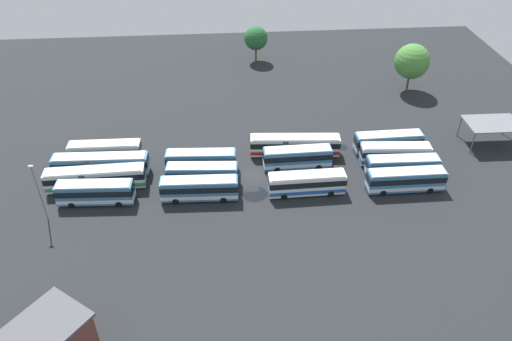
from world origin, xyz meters
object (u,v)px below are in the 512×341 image
Objects in this scene: bus_row2_slot0 at (307,183)px; tree_south_edge at (412,61)px; bus_row3_slot1 at (402,167)px; maintenance_shelter at (493,124)px; bus_row0_slot2 at (101,164)px; tree_northwest at (256,38)px; bus_row0_slot3 at (105,152)px; bus_row2_slot2 at (297,157)px; bus_row1_slot2 at (201,161)px; bus_row3_slot2 at (395,154)px; bus_row0_slot0 at (95,192)px; bus_row0_slot1 at (95,178)px; bus_row2_slot3 at (295,145)px; bus_row1_slot1 at (202,174)px; lamp_post_by_building at (39,191)px; bus_row1_slot0 at (199,188)px; bus_row3_slot3 at (388,142)px; bus_row3_slot0 at (406,180)px.

tree_south_edge is at bearing 50.67° from bus_row2_slot0.
maintenance_shelter is (18.12, 8.20, 2.05)m from bus_row3_slot1.
tree_northwest is (28.09, 42.45, 3.51)m from bus_row0_slot2.
tree_northwest is at bearing 134.08° from maintenance_shelter.
bus_row0_slot3 and bus_row3_slot1 have the same top height.
bus_row2_slot2 is 1.37× the size of tree_northwest.
bus_row1_slot2 is 0.99× the size of bus_row3_slot2.
bus_row0_slot0 is at bearing -151.03° from tree_south_edge.
bus_row0_slot1 is at bearing -93.50° from bus_row0_slot2.
bus_row1_slot1 is at bearing -155.47° from bus_row2_slot3.
bus_row0_slot2 is 12.51m from lamp_post_by_building.
bus_row0_slot3 is at bearing 144.41° from bus_row1_slot0.
bus_row0_slot1 is at bearing -174.53° from bus_row2_slot2.
bus_row1_slot0 is 16.07m from bus_row2_slot0.
bus_row2_slot0 is (31.59, -11.12, -0.00)m from bus_row0_slot3.
bus_row2_slot3 is at bearing 154.90° from bus_row3_slot1.
maintenance_shelter is (18.23, 1.06, 2.05)m from bus_row3_slot3.
bus_row1_slot1 is (15.61, 3.22, -0.00)m from bus_row0_slot0.
bus_row2_slot3 is 39.85m from lamp_post_by_building.
bus_row0_slot1 is 1.29× the size of bus_row2_slot0.
bus_row1_slot0 is 0.99× the size of bus_row2_slot0.
bus_row0_slot2 is at bearing 86.50° from bus_row0_slot1.
bus_row0_slot2 is 63.39m from tree_south_edge.
tree_south_edge is (58.02, 21.14, 4.53)m from bus_row0_slot3.
bus_row2_slot3 is at bearing 24.53° from bus_row1_slot1.
bus_row1_slot1 is at bearing -167.99° from bus_row3_slot3.
bus_row2_slot0 is 41.95m from tree_south_edge.
bus_row0_slot0 is 46.40m from bus_row3_slot0.
bus_row2_slot0 is 35.69m from maintenance_shelter.
bus_row0_slot1 is 16.41m from bus_row1_slot2.
bus_row1_slot1 is 23.16m from lamp_post_by_building.
bus_row3_slot0 is (46.39, -0.70, 0.00)m from bus_row0_slot0.
bus_row1_slot2 is at bearing 24.21° from bus_row0_slot0.
bus_row0_slot2 is at bearing 93.58° from bus_row0_slot0.
bus_row2_slot3 and bus_row3_slot1 have the same top height.
bus_row1_slot1 and bus_row2_slot2 have the same top height.
lamp_post_by_building reaches higher than bus_row1_slot1.
bus_row1_slot2 is at bearing 178.76° from bus_row2_slot2.
bus_row3_slot3 is 18.37m from maintenance_shelter.
bus_row0_slot1 is 9.57m from lamp_post_by_building.
bus_row0_slot2 is at bearing 174.67° from bus_row3_slot1.
lamp_post_by_building reaches higher than bus_row0_slot2.
bus_row0_slot3 and bus_row1_slot1 have the same top height.
bus_row1_slot1 is at bearing 11.64° from bus_row0_slot0.
bus_row3_slot2 is at bearing -1.08° from bus_row1_slot2.
bus_row2_slot2 is at bearing 179.08° from bus_row3_slot2.
bus_row0_slot3 and bus_row2_slot0 have the same top height.
maintenance_shelter is at bearing 31.84° from bus_row3_slot0.
bus_row2_slot0 and bus_row3_slot2 have the same top height.
bus_row3_slot3 is (47.18, -0.95, -0.00)m from bus_row0_slot3.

